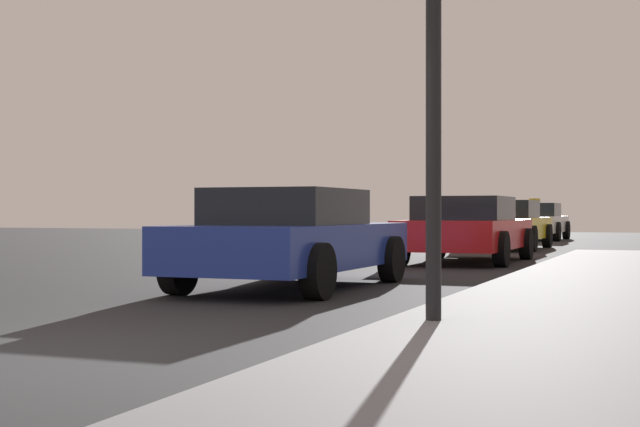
{
  "coord_description": "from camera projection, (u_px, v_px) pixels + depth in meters",
  "views": [
    {
      "loc": [
        4.15,
        -4.71,
        0.99
      ],
      "look_at": [
        1.87,
        1.07,
        0.97
      ],
      "focal_mm": 51.55,
      "sensor_mm": 36.0,
      "label": 1
    }
  ],
  "objects": [
    {
      "name": "car_red",
      "position": [
        466.0,
        229.0,
        17.76
      ],
      "size": [
        2.06,
        4.36,
        1.27
      ],
      "color": "red",
      "rests_on": "ground_plane"
    },
    {
      "name": "car_white",
      "position": [
        535.0,
        221.0,
        31.67
      ],
      "size": [
        1.99,
        4.11,
        1.43
      ],
      "color": "white",
      "rests_on": "ground_plane"
    },
    {
      "name": "car_blue",
      "position": [
        292.0,
        238.0,
        11.73
      ],
      "size": [
        1.99,
        4.32,
        1.27
      ],
      "color": "#233899",
      "rests_on": "ground_plane"
    },
    {
      "name": "car_yellow",
      "position": [
        505.0,
        224.0,
        23.93
      ],
      "size": [
        1.99,
        4.33,
        1.27
      ],
      "color": "yellow",
      "rests_on": "ground_plane"
    }
  ]
}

